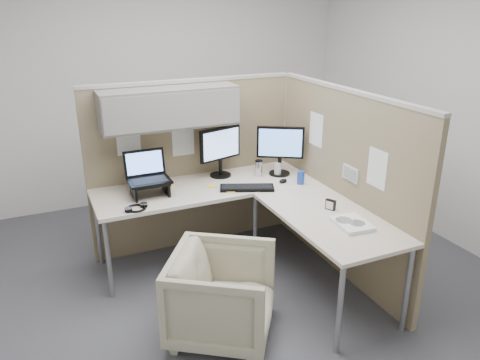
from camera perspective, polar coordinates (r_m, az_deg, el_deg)
name	(u,v)px	position (r m, az deg, el deg)	size (l,w,h in m)	color
ground	(241,283)	(4.14, 0.15, -12.42)	(4.50, 4.50, 0.00)	#44444A
partition_back	(183,139)	(4.33, -6.99, 4.95)	(2.00, 0.36, 1.63)	#8C7B5B
partition_right	(339,182)	(4.13, 12.02, -0.24)	(0.07, 2.03, 1.63)	#8C7B5B
desk	(249,202)	(3.96, 1.06, -2.73)	(2.00, 1.98, 0.73)	beige
office_chair	(222,291)	(3.40, -2.19, -13.35)	(0.69, 0.65, 0.71)	beige
monitor_left	(220,148)	(4.35, -2.42, 3.91)	(0.43, 0.20, 0.47)	black
monitor_right	(280,147)	(4.41, 4.92, 4.08)	(0.40, 0.25, 0.47)	black
laptop_station	(148,179)	(4.04, -11.11, 0.13)	(0.35, 0.30, 0.37)	black
keyboard	(247,188)	(4.12, 0.85, -0.96)	(0.47, 0.16, 0.02)	black
mouse	(283,181)	(4.29, 5.27, -0.10)	(0.09, 0.06, 0.03)	black
travel_mug	(259,168)	(4.42, 2.30, 1.47)	(0.07, 0.07, 0.15)	silver
soda_can_green	(301,178)	(4.25, 7.42, 0.28)	(0.07, 0.07, 0.12)	#1E3FA5
soda_can_silver	(278,170)	(4.44, 4.62, 1.28)	(0.07, 0.07, 0.12)	silver
sticky_note_d	(212,186)	(4.19, -3.39, -0.72)	(0.08, 0.08, 0.01)	yellow
sticky_note_b	(231,191)	(4.06, -1.10, -1.38)	(0.08, 0.08, 0.01)	yellow
sticky_note_c	(167,187)	(4.21, -8.87, -0.85)	(0.08, 0.08, 0.01)	yellow
headphones	(136,208)	(3.81, -12.54, -3.34)	(0.20, 0.20, 0.03)	black
paper_stack	(352,224)	(3.55, 13.49, -5.21)	(0.25, 0.31, 0.03)	white
desk_clock	(330,205)	(3.77, 10.97, -2.97)	(0.07, 0.09, 0.08)	black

